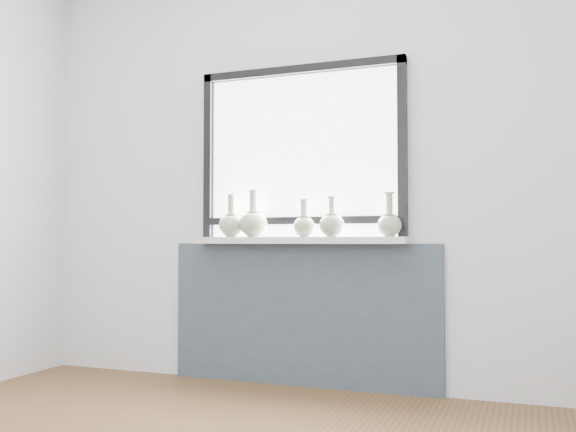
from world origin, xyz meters
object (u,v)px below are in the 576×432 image
(windowsill, at_px, (297,240))
(vase_a, at_px, (231,224))
(vase_d, at_px, (332,224))
(vase_e, at_px, (389,223))
(vase_b, at_px, (253,222))
(vase_c, at_px, (304,224))

(windowsill, relative_size, vase_a, 4.94)
(vase_a, bearing_deg, vase_d, -1.71)
(vase_e, bearing_deg, vase_d, -178.13)
(vase_b, xyz_separation_m, vase_e, (0.84, -0.01, -0.01))
(vase_c, bearing_deg, windowsill, 167.07)
(vase_a, height_order, vase_e, vase_a)
(vase_c, bearing_deg, vase_b, -179.88)
(vase_c, xyz_separation_m, vase_d, (0.18, -0.02, 0.00))
(vase_d, bearing_deg, vase_e, 1.87)
(vase_a, xyz_separation_m, vase_e, (0.99, -0.01, -0.01))
(windowsill, xyz_separation_m, vase_d, (0.22, -0.03, 0.10))
(windowsill, bearing_deg, vase_a, -178.76)
(vase_c, relative_size, vase_e, 0.89)
(windowsill, bearing_deg, vase_c, -12.93)
(vase_d, distance_m, vase_e, 0.34)
(vase_b, height_order, vase_c, vase_b)
(vase_a, xyz_separation_m, vase_d, (0.66, -0.02, -0.01))
(windowsill, bearing_deg, vase_d, -7.40)
(windowsill, height_order, vase_c, vase_c)
(vase_b, bearing_deg, vase_a, 179.27)
(vase_a, relative_size, vase_c, 1.19)
(vase_b, xyz_separation_m, vase_c, (0.33, 0.00, -0.02))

